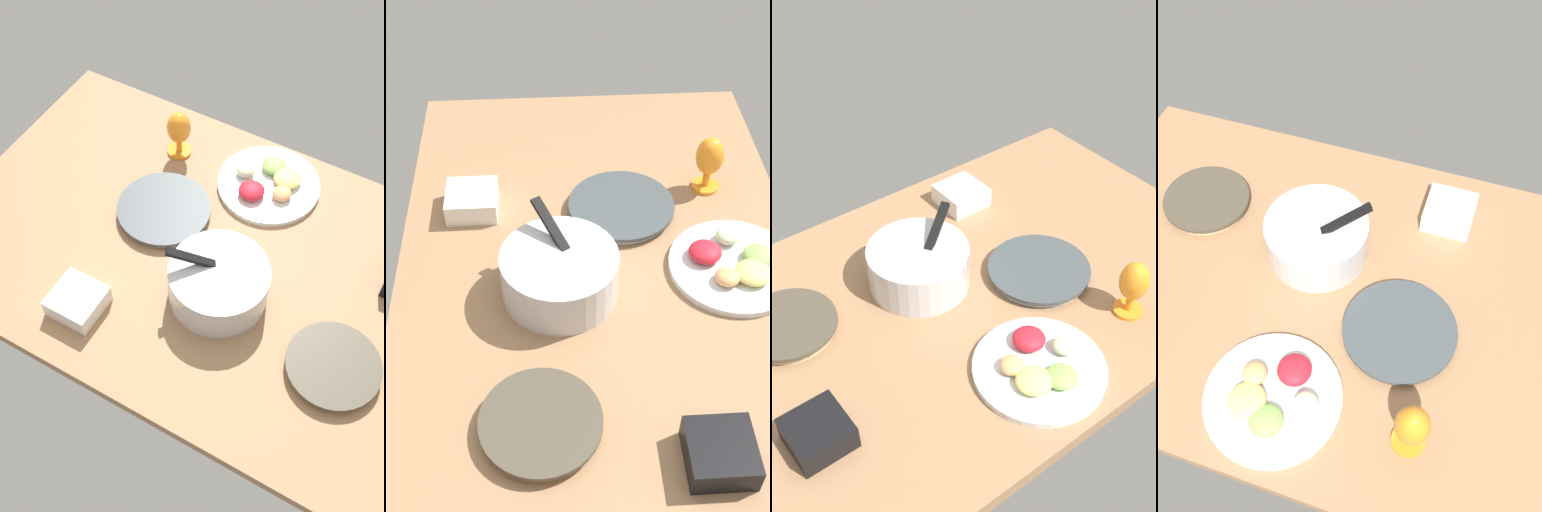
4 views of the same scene
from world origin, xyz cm
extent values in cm
cube|color=#99704C|center=(0.00, 0.00, -2.00)|extent=(160.00, 104.00, 4.00)
cylinder|color=beige|center=(-46.45, 16.49, 0.98)|extent=(23.34, 23.34, 1.96)
cylinder|color=#494233|center=(-46.45, 16.49, 2.55)|extent=(25.37, 25.37, 1.18)
cylinder|color=silver|center=(19.50, -6.97, 0.91)|extent=(26.82, 26.82, 1.82)
cylinder|color=#3E4549|center=(19.50, -6.97, 2.36)|extent=(29.15, 29.15, 1.09)
cylinder|color=silver|center=(-9.23, 11.05, 6.08)|extent=(28.16, 28.16, 12.16)
cylinder|color=white|center=(-9.23, 11.05, 9.73)|extent=(25.35, 25.35, 2.19)
cube|color=black|center=(-4.30, 11.05, 13.34)|extent=(18.70, 12.73, 11.64)
cylinder|color=silver|center=(-4.14, -33.00, 0.90)|extent=(32.95, 32.95, 1.80)
ellipsoid|color=beige|center=(4.14, -32.76, 3.62)|extent=(6.00, 6.00, 3.64)
ellipsoid|color=red|center=(-1.37, -25.88, 3.69)|extent=(8.37, 8.37, 3.78)
ellipsoid|color=#F2A566|center=(-10.11, -29.61, 3.44)|extent=(6.09, 6.09, 3.28)
ellipsoid|color=#F9E072|center=(-9.04, -36.24, 3.43)|extent=(8.90, 8.90, 3.26)
ellipsoid|color=#8CC659|center=(-2.99, -39.22, 3.35)|extent=(7.90, 7.90, 3.10)
cylinder|color=orange|center=(28.70, -32.27, 0.50)|extent=(7.94, 7.94, 1.00)
cylinder|color=orange|center=(28.70, -32.27, 3.13)|extent=(2.00, 2.00, 4.26)
ellipsoid|color=orange|center=(28.70, -32.27, 10.94)|extent=(7.88, 7.88, 11.36)
cube|color=black|center=(-55.87, -17.95, 3.22)|extent=(13.27, 13.27, 6.43)
cube|color=tan|center=(-55.87, -17.95, 5.27)|extent=(10.88, 10.88, 2.06)
cube|color=white|center=(22.90, 33.86, 3.11)|extent=(13.81, 13.81, 6.22)
cube|color=#F9E072|center=(22.90, 33.86, 5.10)|extent=(11.32, 11.32, 1.99)
camera|label=1|loc=(-48.48, 95.08, 152.24)|focal=43.66mm
camera|label=2|loc=(-116.75, 13.25, 119.20)|focal=46.00mm
camera|label=3|loc=(-79.77, -101.39, 124.10)|focal=45.13mm
camera|label=4|loc=(27.97, -71.65, 127.11)|focal=38.77mm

